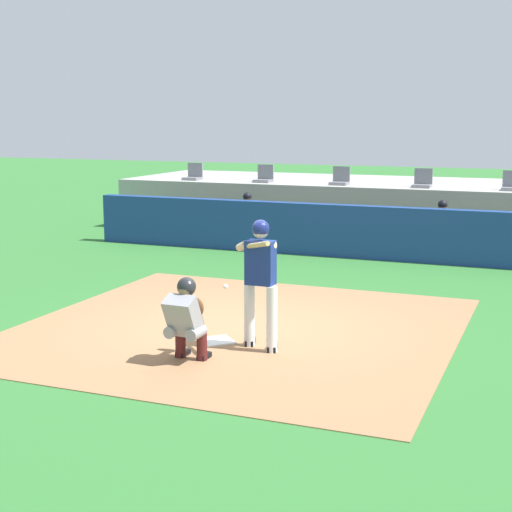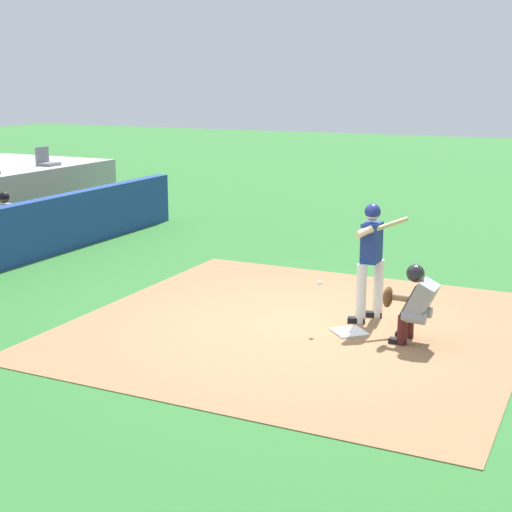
# 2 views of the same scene
# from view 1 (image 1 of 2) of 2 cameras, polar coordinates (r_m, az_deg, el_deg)

# --- Properties ---
(ground_plane) EXTENTS (80.00, 80.00, 0.00)m
(ground_plane) POSITION_cam_1_polar(r_m,az_deg,el_deg) (11.66, -1.29, -5.41)
(ground_plane) COLOR #2D6B2D
(dirt_infield) EXTENTS (6.40, 6.40, 0.01)m
(dirt_infield) POSITION_cam_1_polar(r_m,az_deg,el_deg) (11.66, -1.29, -5.38)
(dirt_infield) COLOR #936B47
(dirt_infield) RESTS_ON ground
(home_plate) EXTENTS (0.62, 0.62, 0.02)m
(home_plate) POSITION_cam_1_polar(r_m,az_deg,el_deg) (10.95, -2.95, -6.33)
(home_plate) COLOR white
(home_plate) RESTS_ON dirt_infield
(batter_at_plate) EXTENTS (0.70, 0.75, 1.80)m
(batter_at_plate) POSITION_cam_1_polar(r_m,az_deg,el_deg) (10.38, 0.29, -1.49)
(batter_at_plate) COLOR silver
(batter_at_plate) RESTS_ON ground
(catcher_crouched) EXTENTS (0.49, 1.73, 1.13)m
(catcher_crouched) POSITION_cam_1_polar(r_m,az_deg,el_deg) (10.01, -5.17, -4.48)
(catcher_crouched) COLOR gray
(catcher_crouched) RESTS_ON ground
(dugout_wall) EXTENTS (13.00, 0.30, 1.20)m
(dugout_wall) POSITION_cam_1_polar(r_m,az_deg,el_deg) (17.58, 7.08, 1.83)
(dugout_wall) COLOR navy
(dugout_wall) RESTS_ON ground
(dugout_bench) EXTENTS (11.80, 0.44, 0.45)m
(dugout_bench) POSITION_cam_1_polar(r_m,az_deg,el_deg) (18.59, 7.85, 1.10)
(dugout_bench) COLOR olive
(dugout_bench) RESTS_ON ground
(dugout_player_0) EXTENTS (0.49, 0.70, 1.30)m
(dugout_player_0) POSITION_cam_1_polar(r_m,az_deg,el_deg) (19.31, -0.79, 2.88)
(dugout_player_0) COLOR #939399
(dugout_player_0) RESTS_ON ground
(dugout_player_1) EXTENTS (0.49, 0.70, 1.30)m
(dugout_player_1) POSITION_cam_1_polar(r_m,az_deg,el_deg) (18.02, 13.59, 2.06)
(dugout_player_1) COLOR #939399
(dugout_player_1) RESTS_ON ground
(stands_platform) EXTENTS (15.00, 4.40, 1.40)m
(stands_platform) POSITION_cam_1_polar(r_m,az_deg,el_deg) (21.82, 10.07, 3.64)
(stands_platform) COLOR #9E9E99
(stands_platform) RESTS_ON ground
(stadium_seat_0) EXTENTS (0.46, 0.46, 0.48)m
(stadium_seat_0) POSITION_cam_1_polar(r_m,az_deg,el_deg) (22.08, -4.66, 6.02)
(stadium_seat_0) COLOR slate
(stadium_seat_0) RESTS_ON stands_platform
(stadium_seat_1) EXTENTS (0.46, 0.46, 0.48)m
(stadium_seat_1) POSITION_cam_1_polar(r_m,az_deg,el_deg) (21.21, 0.61, 5.88)
(stadium_seat_1) COLOR slate
(stadium_seat_1) RESTS_ON stands_platform
(stadium_seat_2) EXTENTS (0.46, 0.46, 0.48)m
(stadium_seat_2) POSITION_cam_1_polar(r_m,az_deg,el_deg) (20.52, 6.28, 5.67)
(stadium_seat_2) COLOR slate
(stadium_seat_2) RESTS_ON stands_platform
(stadium_seat_3) EXTENTS (0.46, 0.46, 0.48)m
(stadium_seat_3) POSITION_cam_1_polar(r_m,az_deg,el_deg) (20.05, 12.28, 5.39)
(stadium_seat_3) COLOR slate
(stadium_seat_3) RESTS_ON stands_platform
(stadium_seat_4) EXTENTS (0.46, 0.46, 0.48)m
(stadium_seat_4) POSITION_cam_1_polar(r_m,az_deg,el_deg) (19.80, 18.49, 5.04)
(stadium_seat_4) COLOR slate
(stadium_seat_4) RESTS_ON stands_platform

